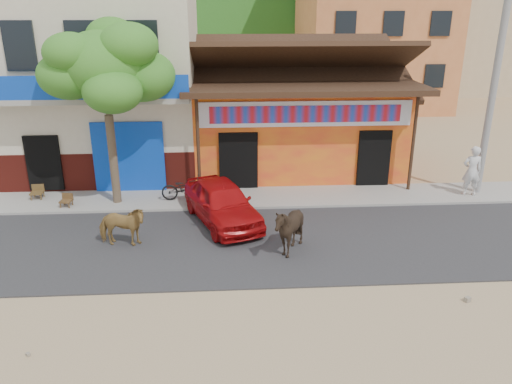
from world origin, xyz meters
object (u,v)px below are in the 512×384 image
utility_pole (495,79)px  cow_dark (289,229)px  cow_tan (122,226)px  pedestrian (472,171)px  cafe_chair_left (65,195)px  tree (109,115)px  red_car (222,202)px  scooter (185,188)px  cafe_chair_right (36,187)px

utility_pole → cow_dark: utility_pole is taller
utility_pole → cow_tan: utility_pole is taller
utility_pole → pedestrian: size_ratio=4.47×
cafe_chair_left → cow_tan: bearing=-43.4°
cow_tan → pedestrian: bearing=-67.7°
tree → red_car: (3.60, -1.76, -2.42)m
utility_pole → cow_dark: (-7.39, -4.25, -3.35)m
scooter → pedestrian: size_ratio=0.92×
cow_tan → cow_dark: 4.68m
cow_tan → cow_dark: (4.61, -0.79, 0.13)m
scooter → cafe_chair_left: (-3.95, -0.38, -0.04)m
pedestrian → cafe_chair_left: pedestrian is taller
cow_dark → cafe_chair_left: bearing=-135.9°
red_car → scooter: size_ratio=2.35×
cafe_chair_left → utility_pole: bearing=9.3°
cow_tan → cafe_chair_right: bearing=51.4°
utility_pole → scooter: size_ratio=4.85×
utility_pole → pedestrian: (-0.47, -0.32, -3.10)m
scooter → pedestrian: pedestrian is taller
cow_tan → cafe_chair_right: 5.20m
scooter → cafe_chair_right: bearing=84.6°
cow_dark → pedestrian: pedestrian is taller
tree → utility_pole: 12.84m
cow_tan → cow_dark: cow_dark is taller
tree → cafe_chair_left: bearing=-167.9°
tree → red_car: size_ratio=1.55×
tree → cow_tan: size_ratio=4.25×
scooter → pedestrian: bearing=-91.6°
scooter → cafe_chair_left: bearing=94.8°
scooter → cafe_chair_right: 5.19m
cow_dark → cafe_chair_left: size_ratio=1.85×
tree → utility_pole: (12.80, 0.20, 1.00)m
cow_tan → red_car: (2.81, 1.49, 0.06)m
utility_pole → cafe_chair_left: 14.87m
tree → cafe_chair_left: (-1.61, -0.34, -2.61)m
utility_pole → red_car: (-9.20, -1.96, -3.42)m
tree → cafe_chair_right: bearing=170.8°
red_car → cafe_chair_right: 6.81m
scooter → red_car: bearing=-145.7°
cafe_chair_right → cow_tan: bearing=-48.2°
cow_tan → cafe_chair_right: (-3.63, 3.72, -0.07)m
utility_pole → red_car: bearing=-167.9°
utility_pole → scooter: 11.06m
scooter → pedestrian: 10.00m
red_car → cow_tan: bearing=-172.7°
cow_tan → cafe_chair_left: 3.78m
cow_dark → cafe_chair_right: 9.39m
cafe_chair_left → scooter: bearing=12.6°
tree → cafe_chair_left: tree is taller
cow_dark → cafe_chair_right: bearing=-136.8°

